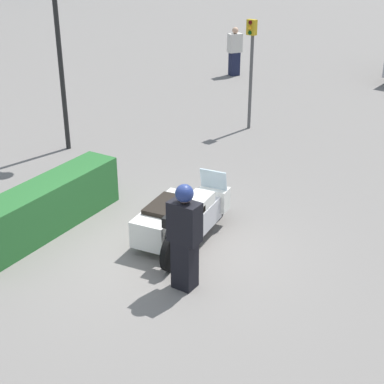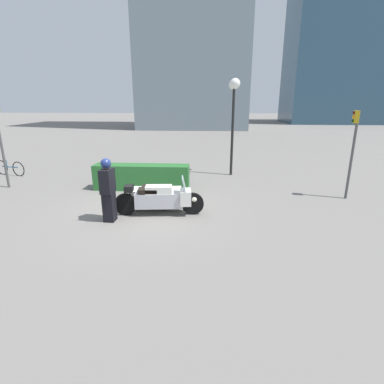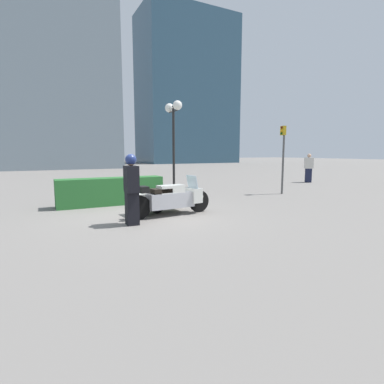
{
  "view_description": "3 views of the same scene",
  "coord_description": "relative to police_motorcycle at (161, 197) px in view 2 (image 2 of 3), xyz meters",
  "views": [
    {
      "loc": [
        -7.45,
        -5.03,
        5.46
      ],
      "look_at": [
        0.74,
        -0.08,
        0.96
      ],
      "focal_mm": 55.0,
      "sensor_mm": 36.0,
      "label": 1
    },
    {
      "loc": [
        2.24,
        -8.64,
        3.3
      ],
      "look_at": [
        1.67,
        -0.31,
        0.76
      ],
      "focal_mm": 28.0,
      "sensor_mm": 36.0,
      "label": 2
    },
    {
      "loc": [
        -2.76,
        -8.23,
        1.85
      ],
      "look_at": [
        1.24,
        -0.5,
        0.7
      ],
      "focal_mm": 28.0,
      "sensor_mm": 36.0,
      "label": 3
    }
  ],
  "objects": [
    {
      "name": "ground_plane",
      "position": [
        -0.67,
        -0.09,
        -0.47
      ],
      "size": [
        160.0,
        160.0,
        0.0
      ],
      "primitive_type": "plane",
      "color": "slate"
    },
    {
      "name": "police_motorcycle",
      "position": [
        0.0,
        0.0,
        0.0
      ],
      "size": [
        2.68,
        1.22,
        1.17
      ],
      "rotation": [
        0.0,
        0.0,
        0.1
      ],
      "color": "black",
      "rests_on": "ground"
    },
    {
      "name": "officer_rider",
      "position": [
        -1.32,
        -0.88,
        0.49
      ],
      "size": [
        0.32,
        0.51,
        1.82
      ],
      "rotation": [
        0.0,
        0.0,
        3.1
      ],
      "color": "black",
      "rests_on": "ground"
    },
    {
      "name": "hedge_bush_curbside",
      "position": [
        -1.14,
        2.38,
        0.01
      ],
      "size": [
        3.66,
        0.72,
        0.97
      ],
      "primitive_type": "cube",
      "color": "#28662D",
      "rests_on": "ground"
    },
    {
      "name": "twin_lamp_post",
      "position": [
        2.46,
        5.02,
        3.02
      ],
      "size": [
        0.43,
        1.37,
        4.22
      ],
      "color": "black",
      "rests_on": "ground"
    },
    {
      "name": "traffic_light_near",
      "position": [
        6.29,
        1.72,
        1.54
      ],
      "size": [
        0.22,
        0.28,
        3.01
      ],
      "rotation": [
        0.0,
        0.0,
        2.97
      ],
      "color": "#4C4C4C",
      "rests_on": "ground"
    },
    {
      "name": "traffic_light_far",
      "position": [
        -6.5,
        2.27,
        1.72
      ],
      "size": [
        0.22,
        0.28,
        3.32
      ],
      "rotation": [
        0.0,
        0.0,
        0.18
      ],
      "color": "#4C4C4C",
      "rests_on": "ground"
    },
    {
      "name": "bicycle_parked",
      "position": [
        -7.77,
        4.24,
        -0.14
      ],
      "size": [
        1.65,
        0.47,
        0.74
      ],
      "rotation": [
        0.0,
        0.0,
        -0.26
      ],
      "color": "black",
      "rests_on": "ground"
    },
    {
      "name": "office_building_side",
      "position": [
        21.32,
        41.74,
        12.41
      ],
      "size": [
        16.6,
        9.98,
        25.76
      ],
      "primitive_type": "cube",
      "color": "#2D4C60",
      "rests_on": "ground"
    }
  ]
}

